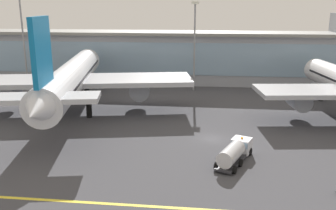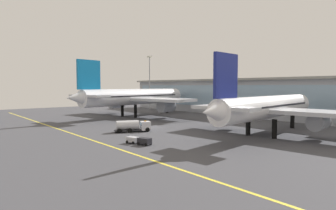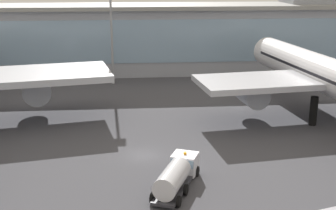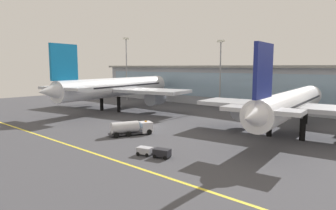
{
  "view_description": "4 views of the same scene",
  "coord_description": "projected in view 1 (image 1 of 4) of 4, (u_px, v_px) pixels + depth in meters",
  "views": [
    {
      "loc": [
        -0.79,
        -56.99,
        21.23
      ],
      "look_at": [
        -7.72,
        2.7,
        4.89
      ],
      "focal_mm": 38.66,
      "sensor_mm": 36.0,
      "label": 1
    },
    {
      "loc": [
        65.13,
        -48.37,
        11.5
      ],
      "look_at": [
        -7.34,
        11.0,
        5.43
      ],
      "focal_mm": 31.15,
      "sensor_mm": 36.0,
      "label": 2
    },
    {
      "loc": [
        -1.28,
        -50.68,
        21.36
      ],
      "look_at": [
        3.73,
        9.51,
        3.4
      ],
      "focal_mm": 48.53,
      "sensor_mm": 36.0,
      "label": 3
    },
    {
      "loc": [
        50.36,
        -49.59,
        14.08
      ],
      "look_at": [
        1.62,
        3.86,
        4.94
      ],
      "focal_mm": 32.62,
      "sensor_mm": 36.0,
      "label": 4
    }
  ],
  "objects": [
    {
      "name": "fuel_tanker_truck",
      "position": [
        235.0,
        151.0,
        50.99
      ],
      "size": [
        5.78,
        9.28,
        2.9
      ],
      "rotation": [
        0.0,
        0.0,
        1.18
      ],
      "color": "black",
      "rests_on": "ground"
    },
    {
      "name": "airliner_near_left",
      "position": [
        72.0,
        78.0,
        73.02
      ],
      "size": [
        49.75,
        57.94,
        19.99
      ],
      "rotation": [
        0.0,
        0.0,
        1.76
      ],
      "color": "black",
      "rests_on": "ground"
    },
    {
      "name": "ground_plane",
      "position": [
        212.0,
        139.0,
        60.11
      ],
      "size": [
        191.5,
        191.5,
        0.0
      ],
      "primitive_type": "plane",
      "color": "#424247"
    },
    {
      "name": "terminal_building",
      "position": [
        218.0,
        56.0,
        103.06
      ],
      "size": [
        139.78,
        14.0,
        19.66
      ],
      "color": "#9399A3",
      "rests_on": "ground"
    },
    {
      "name": "apron_light_mast_east",
      "position": [
        22.0,
        25.0,
        93.95
      ],
      "size": [
        1.8,
        1.8,
        25.99
      ],
      "color": "gray",
      "rests_on": "ground"
    },
    {
      "name": "taxiway_centreline_stripe",
      "position": [
        213.0,
        210.0,
        39.02
      ],
      "size": [
        153.2,
        0.5,
        0.01
      ],
      "primitive_type": "cube",
      "color": "yellow",
      "rests_on": "ground"
    },
    {
      "name": "apron_light_mast_west",
      "position": [
        195.0,
        33.0,
        91.64
      ],
      "size": [
        1.8,
        1.8,
        22.63
      ],
      "color": "gray",
      "rests_on": "ground"
    }
  ]
}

